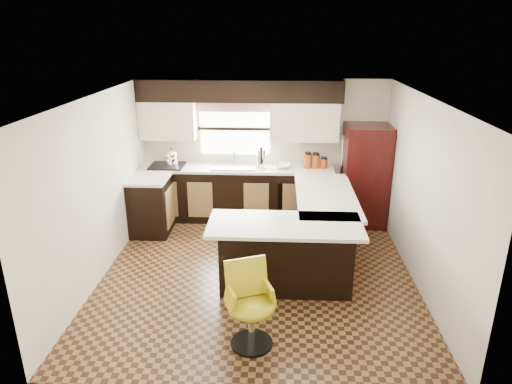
# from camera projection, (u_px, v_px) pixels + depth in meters

# --- Properties ---
(floor) EXTENTS (4.40, 4.40, 0.00)m
(floor) POSITION_uv_depth(u_px,v_px,m) (258.00, 272.00, 6.32)
(floor) COLOR #49301A
(floor) RESTS_ON ground
(ceiling) EXTENTS (4.40, 4.40, 0.00)m
(ceiling) POSITION_uv_depth(u_px,v_px,m) (258.00, 98.00, 5.50)
(ceiling) COLOR silver
(ceiling) RESTS_ON wall_back
(wall_back) EXTENTS (4.40, 0.00, 4.40)m
(wall_back) POSITION_uv_depth(u_px,v_px,m) (264.00, 149.00, 7.97)
(wall_back) COLOR beige
(wall_back) RESTS_ON floor
(wall_front) EXTENTS (4.40, 0.00, 4.40)m
(wall_front) POSITION_uv_depth(u_px,v_px,m) (245.00, 279.00, 3.84)
(wall_front) COLOR beige
(wall_front) RESTS_ON floor
(wall_left) EXTENTS (0.00, 4.40, 4.40)m
(wall_left) POSITION_uv_depth(u_px,v_px,m) (99.00, 188.00, 6.01)
(wall_left) COLOR beige
(wall_left) RESTS_ON floor
(wall_right) EXTENTS (0.00, 4.40, 4.40)m
(wall_right) POSITION_uv_depth(u_px,v_px,m) (422.00, 194.00, 5.81)
(wall_right) COLOR beige
(wall_right) RESTS_ON floor
(base_cab_back) EXTENTS (3.30, 0.60, 0.90)m
(base_cab_back) POSITION_uv_depth(u_px,v_px,m) (237.00, 194.00, 7.97)
(base_cab_back) COLOR black
(base_cab_back) RESTS_ON floor
(base_cab_left) EXTENTS (0.60, 0.70, 0.90)m
(base_cab_left) POSITION_uv_depth(u_px,v_px,m) (151.00, 206.00, 7.42)
(base_cab_left) COLOR black
(base_cab_left) RESTS_ON floor
(counter_back) EXTENTS (3.30, 0.60, 0.04)m
(counter_back) POSITION_uv_depth(u_px,v_px,m) (237.00, 168.00, 7.81)
(counter_back) COLOR silver
(counter_back) RESTS_ON base_cab_back
(counter_left) EXTENTS (0.60, 0.70, 0.04)m
(counter_left) POSITION_uv_depth(u_px,v_px,m) (149.00, 179.00, 7.26)
(counter_left) COLOR silver
(counter_left) RESTS_ON base_cab_left
(soffit) EXTENTS (3.40, 0.35, 0.36)m
(soffit) POSITION_uv_depth(u_px,v_px,m) (239.00, 91.00, 7.48)
(soffit) COLOR black
(soffit) RESTS_ON wall_back
(upper_cab_left) EXTENTS (0.94, 0.35, 0.64)m
(upper_cab_left) POSITION_uv_depth(u_px,v_px,m) (168.00, 120.00, 7.71)
(upper_cab_left) COLOR beige
(upper_cab_left) RESTS_ON wall_back
(upper_cab_right) EXTENTS (1.14, 0.35, 0.64)m
(upper_cab_right) POSITION_uv_depth(u_px,v_px,m) (304.00, 121.00, 7.60)
(upper_cab_right) COLOR beige
(upper_cab_right) RESTS_ON wall_back
(window_pane) EXTENTS (1.20, 0.02, 0.90)m
(window_pane) POSITION_uv_depth(u_px,v_px,m) (235.00, 129.00, 7.86)
(window_pane) COLOR white
(window_pane) RESTS_ON wall_back
(valance) EXTENTS (1.30, 0.06, 0.18)m
(valance) POSITION_uv_depth(u_px,v_px,m) (234.00, 106.00, 7.69)
(valance) COLOR #D19B93
(valance) RESTS_ON wall_back
(sink) EXTENTS (0.75, 0.45, 0.03)m
(sink) POSITION_uv_depth(u_px,v_px,m) (234.00, 167.00, 7.78)
(sink) COLOR #B2B2B7
(sink) RESTS_ON counter_back
(dishwasher) EXTENTS (0.58, 0.03, 0.78)m
(dishwasher) POSITION_uv_depth(u_px,v_px,m) (295.00, 202.00, 7.66)
(dishwasher) COLOR black
(dishwasher) RESTS_ON floor
(cooktop) EXTENTS (0.58, 0.50, 0.02)m
(cooktop) POSITION_uv_depth(u_px,v_px,m) (167.00, 166.00, 7.83)
(cooktop) COLOR black
(cooktop) RESTS_ON counter_back
(peninsula_long) EXTENTS (0.60, 1.95, 0.90)m
(peninsula_long) POSITION_uv_depth(u_px,v_px,m) (321.00, 226.00, 6.71)
(peninsula_long) COLOR black
(peninsula_long) RESTS_ON floor
(peninsula_return) EXTENTS (1.65, 0.60, 0.90)m
(peninsula_return) POSITION_uv_depth(u_px,v_px,m) (286.00, 256.00, 5.82)
(peninsula_return) COLOR black
(peninsula_return) RESTS_ON floor
(counter_pen_long) EXTENTS (0.84, 1.95, 0.04)m
(counter_pen_long) POSITION_uv_depth(u_px,v_px,m) (326.00, 196.00, 6.54)
(counter_pen_long) COLOR silver
(counter_pen_long) RESTS_ON peninsula_long
(counter_pen_return) EXTENTS (1.89, 0.84, 0.04)m
(counter_pen_return) POSITION_uv_depth(u_px,v_px,m) (285.00, 225.00, 5.57)
(counter_pen_return) COLOR silver
(counter_pen_return) RESTS_ON peninsula_return
(refrigerator) EXTENTS (0.73, 0.70, 1.71)m
(refrigerator) POSITION_uv_depth(u_px,v_px,m) (365.00, 176.00, 7.66)
(refrigerator) COLOR black
(refrigerator) RESTS_ON floor
(bar_chair) EXTENTS (0.64, 0.64, 0.93)m
(bar_chair) POSITION_uv_depth(u_px,v_px,m) (252.00, 307.00, 4.73)
(bar_chair) COLOR #B6A612
(bar_chair) RESTS_ON floor
(kettle) EXTENTS (0.22, 0.22, 0.30)m
(kettle) POSITION_uv_depth(u_px,v_px,m) (171.00, 157.00, 7.77)
(kettle) COLOR silver
(kettle) RESTS_ON cooktop
(percolator) EXTENTS (0.15, 0.15, 0.32)m
(percolator) POSITION_uv_depth(u_px,v_px,m) (261.00, 158.00, 7.72)
(percolator) COLOR silver
(percolator) RESTS_ON counter_back
(mixing_bowl) EXTENTS (0.31, 0.31, 0.07)m
(mixing_bowl) POSITION_uv_depth(u_px,v_px,m) (282.00, 166.00, 7.75)
(mixing_bowl) COLOR white
(mixing_bowl) RESTS_ON counter_back
(canister_large) EXTENTS (0.14, 0.14, 0.24)m
(canister_large) POSITION_uv_depth(u_px,v_px,m) (308.00, 161.00, 7.72)
(canister_large) COLOR #863C11
(canister_large) RESTS_ON counter_back
(canister_med) EXTENTS (0.14, 0.14, 0.23)m
(canister_med) POSITION_uv_depth(u_px,v_px,m) (316.00, 161.00, 7.71)
(canister_med) COLOR #863C11
(canister_med) RESTS_ON counter_back
(canister_small) EXTENTS (0.13, 0.13, 0.16)m
(canister_small) POSITION_uv_depth(u_px,v_px,m) (324.00, 163.00, 7.72)
(canister_small) COLOR #863C11
(canister_small) RESTS_ON counter_back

